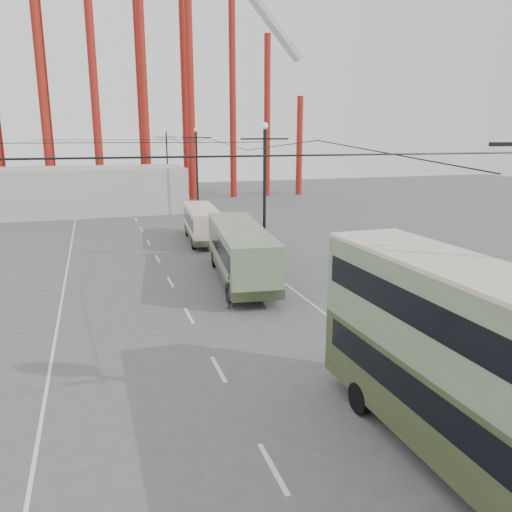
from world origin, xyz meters
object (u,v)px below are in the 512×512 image
object	(u,v)px
single_decker_cream	(202,222)
double_decker_bus	(460,355)
single_decker_green	(240,250)
pedestrian	(230,291)

from	to	relation	value
single_decker_cream	double_decker_bus	bearing A→B (deg)	-84.07
double_decker_bus	single_decker_cream	world-z (taller)	double_decker_bus
single_decker_green	pedestrian	distance (m)	5.07
double_decker_bus	pedestrian	distance (m)	13.95
double_decker_bus	single_decker_green	xyz separation A→B (m)	(-0.60, 18.17, -1.17)
single_decker_cream	pedestrian	distance (m)	16.72
single_decker_cream	pedestrian	xyz separation A→B (m)	(-2.08, -16.57, -0.70)
double_decker_bus	single_decker_green	bearing A→B (deg)	91.12
single_decker_green	pedestrian	xyz separation A→B (m)	(-1.86, -4.61, -0.98)
single_decker_cream	single_decker_green	bearing A→B (deg)	-85.82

